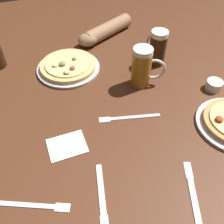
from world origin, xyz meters
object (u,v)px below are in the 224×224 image
(fork_left, at_px, (35,205))
(napkin_folded, at_px, (67,145))
(beer_mug_amber, at_px, (157,48))
(fork_spare, at_px, (128,117))
(knife_right, at_px, (102,198))
(knife_spare, at_px, (193,195))
(beer_mug_dark, at_px, (143,67))
(diner_arm, at_px, (103,32))
(ramekin_sauce, at_px, (214,85))
(pizza_plate_far, at_px, (68,66))

(fork_left, bearing_deg, napkin_folded, 53.61)
(beer_mug_amber, relative_size, fork_spare, 0.70)
(knife_right, height_order, knife_spare, same)
(knife_right, bearing_deg, beer_mug_dark, 54.57)
(fork_spare, height_order, diner_arm, diner_arm)
(beer_mug_amber, xyz_separation_m, knife_right, (-0.44, -0.56, -0.08))
(fork_left, height_order, diner_arm, diner_arm)
(napkin_folded, bearing_deg, fork_spare, 12.50)
(napkin_folded, height_order, fork_spare, napkin_folded)
(beer_mug_dark, distance_m, napkin_folded, 0.44)
(ramekin_sauce, relative_size, napkin_folded, 0.53)
(diner_arm, bearing_deg, knife_spare, -90.90)
(knife_spare, distance_m, diner_arm, 0.93)
(pizza_plate_far, bearing_deg, ramekin_sauce, -30.81)
(beer_mug_amber, distance_m, fork_spare, 0.39)
(pizza_plate_far, height_order, napkin_folded, pizza_plate_far)
(napkin_folded, distance_m, diner_arm, 0.72)
(pizza_plate_far, bearing_deg, beer_mug_amber, -11.32)
(pizza_plate_far, relative_size, napkin_folded, 2.24)
(beer_mug_dark, relative_size, knife_right, 0.79)
(beer_mug_amber, xyz_separation_m, knife_spare, (-0.18, -0.64, -0.08))
(ramekin_sauce, xyz_separation_m, fork_spare, (-0.40, -0.04, -0.02))
(beer_mug_amber, bearing_deg, knife_right, -128.01)
(beer_mug_dark, bearing_deg, fork_left, -141.48)
(ramekin_sauce, distance_m, diner_arm, 0.63)
(beer_mug_amber, bearing_deg, knife_spare, -105.79)
(knife_spare, bearing_deg, diner_arm, 89.10)
(napkin_folded, distance_m, knife_spare, 0.43)
(ramekin_sauce, bearing_deg, knife_spare, -130.56)
(ramekin_sauce, xyz_separation_m, knife_right, (-0.59, -0.31, -0.02))
(pizza_plate_far, xyz_separation_m, beer_mug_amber, (0.40, -0.08, 0.06))
(beer_mug_amber, height_order, ramekin_sauce, beer_mug_amber)
(beer_mug_amber, bearing_deg, diner_arm, 119.55)
(knife_right, relative_size, knife_spare, 0.99)
(beer_mug_dark, bearing_deg, knife_spare, -96.11)
(napkin_folded, height_order, fork_left, napkin_folded)
(beer_mug_amber, height_order, fork_left, beer_mug_amber)
(pizza_plate_far, relative_size, knife_spare, 1.29)
(pizza_plate_far, height_order, knife_spare, pizza_plate_far)
(fork_left, bearing_deg, beer_mug_dark, 38.52)
(ramekin_sauce, distance_m, fork_spare, 0.41)
(beer_mug_dark, height_order, fork_left, beer_mug_dark)
(ramekin_sauce, distance_m, fork_left, 0.83)
(fork_spare, relative_size, diner_arm, 0.71)
(napkin_folded, distance_m, knife_right, 0.22)
(pizza_plate_far, distance_m, diner_arm, 0.32)
(beer_mug_amber, height_order, knife_spare, beer_mug_amber)
(diner_arm, bearing_deg, fork_spare, -98.30)
(napkin_folded, xyz_separation_m, fork_spare, (0.25, 0.05, -0.00))
(fork_spare, bearing_deg, pizza_plate_far, 112.15)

